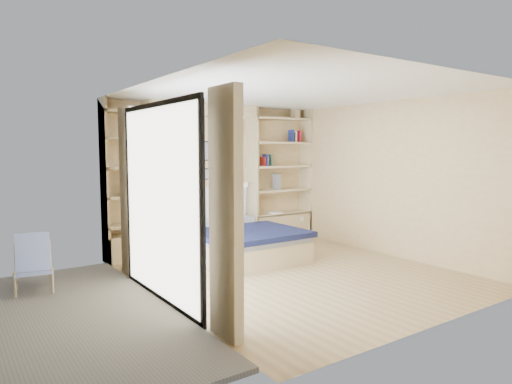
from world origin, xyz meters
TOP-DOWN VIEW (x-y plane):
  - ground at (0.00, 0.00)m, footprint 4.50×4.50m
  - room_shell at (-0.39, 1.52)m, footprint 4.50×4.50m
  - bed at (-0.16, 1.23)m, footprint 1.61×2.00m
  - photo_gallery at (-0.45, 2.22)m, footprint 1.48×0.02m
  - reading_lamps at (-0.30, 2.00)m, footprint 1.92×0.12m
  - shelf_decor at (1.05, 2.07)m, footprint 3.53×0.23m
  - deck at (-3.60, 0.00)m, footprint 3.20×4.00m
  - deck_chair at (-3.12, 1.23)m, footprint 0.52×0.75m

SIDE VIEW (x-z plane):
  - ground at x=0.00m, z-range 0.00..0.00m
  - deck at x=-3.60m, z-range -0.03..0.03m
  - bed at x=-0.16m, z-range -0.27..0.80m
  - deck_chair at x=-3.12m, z-range -0.02..0.68m
  - room_shell at x=-0.39m, z-range -1.17..3.33m
  - reading_lamps at x=-0.30m, z-range 1.03..1.17m
  - photo_gallery at x=-0.45m, z-range 1.19..2.01m
  - shelf_decor at x=1.05m, z-range 0.66..2.69m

